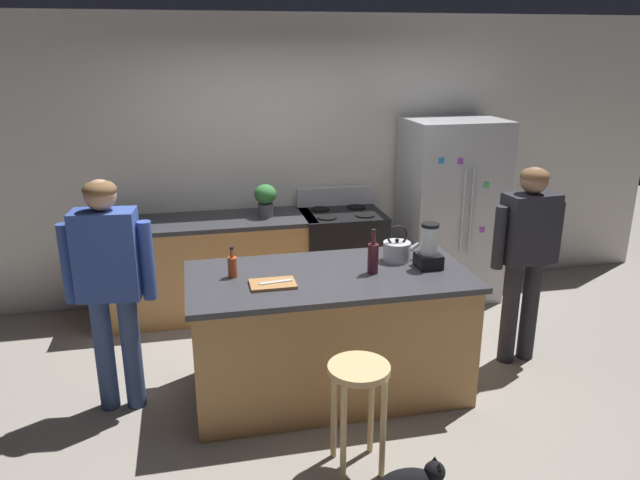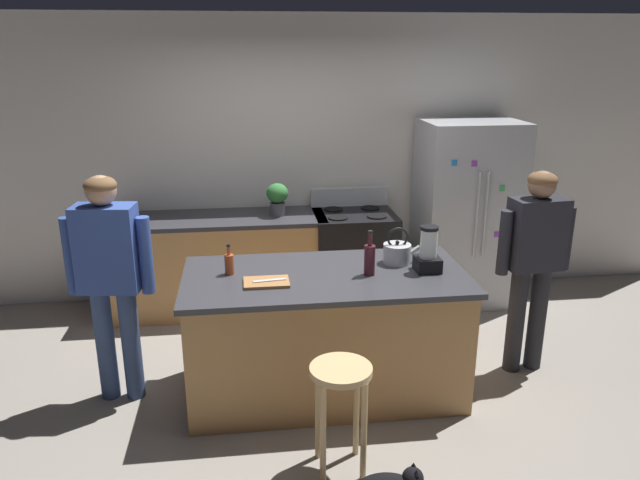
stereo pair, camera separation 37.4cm
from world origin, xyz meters
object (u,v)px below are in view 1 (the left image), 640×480
bottle_cooking_sauce (232,266)px  cutting_board (273,284)px  potted_plant (265,198)px  tea_kettle (397,250)px  kitchen_island (329,333)px  person_by_sink_right (527,247)px  chef_knife (276,282)px  bottle_wine (373,257)px  bar_stool (358,389)px  blender_appliance (429,249)px  person_by_island_left (109,276)px  stove_range (342,257)px  refrigerator (450,210)px

bottle_cooking_sauce → cutting_board: 0.33m
potted_plant → tea_kettle: size_ratio=1.09×
kitchen_island → person_by_sink_right: size_ratio=1.25×
chef_knife → potted_plant: bearing=77.5°
bottle_wine → kitchen_island: bearing=170.5°
bar_stool → blender_appliance: (0.74, 0.84, 0.52)m
person_by_island_left → blender_appliance: (2.17, -0.13, 0.07)m
potted_plant → chef_knife: bearing=-95.3°
kitchen_island → tea_kettle: tea_kettle is taller
person_by_island_left → tea_kettle: (2.00, 0.06, 0.01)m
person_by_sink_right → chef_knife: 1.98m
person_by_sink_right → stove_range: bearing=127.8°
refrigerator → potted_plant: 1.81m
bar_stool → bottle_wine: (0.33, 0.82, 0.50)m
bottle_cooking_sauce → person_by_sink_right: bearing=1.0°
person_by_sink_right → bottle_cooking_sauce: size_ratio=7.26×
person_by_island_left → person_by_sink_right: person_by_island_left is taller
cutting_board → person_by_island_left: bearing=167.6°
stove_range → tea_kettle: tea_kettle is taller
potted_plant → tea_kettle: (0.78, -1.39, -0.09)m
bottle_wine → tea_kettle: 0.33m
kitchen_island → person_by_sink_right: bearing=4.4°
tea_kettle → chef_knife: (-0.94, -0.29, -0.06)m
stove_range → refrigerator: bearing=-1.3°
tea_kettle → chef_knife: tea_kettle is taller
bar_stool → cutting_board: (-0.38, 0.74, 0.39)m
kitchen_island → stove_range: 1.60m
bar_stool → person_by_island_left: bearing=145.8°
person_by_island_left → bottle_wine: bearing=-5.0°
kitchen_island → bar_stool: size_ratio=2.88×
potted_plant → chef_knife: 1.69m
person_by_island_left → tea_kettle: 2.00m
stove_range → person_by_sink_right: (1.09, -1.40, 0.48)m
tea_kettle → person_by_sink_right: bearing=-2.1°
cutting_board → chef_knife: bearing=0.0°
blender_appliance → cutting_board: bearing=-175.0°
bottle_wine → bottle_cooking_sauce: bearing=172.0°
stove_range → bar_stool: stove_range is taller
bar_stool → tea_kettle: bearing=60.8°
kitchen_island → cutting_board: bearing=-162.9°
kitchen_island → refrigerator: 2.21m
kitchen_island → person_by_sink_right: person_by_sink_right is taller
kitchen_island → bottle_cooking_sauce: size_ratio=9.07×
bottle_wine → person_by_island_left: bearing=175.0°
blender_appliance → cutting_board: size_ratio=1.08×
stove_range → tea_kettle: bearing=-87.4°
refrigerator → stove_range: (-1.08, 0.02, -0.41)m
tea_kettle → chef_knife: size_ratio=1.25×
kitchen_island → potted_plant: 1.69m
person_by_island_left → bottle_cooking_sauce: 0.80m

